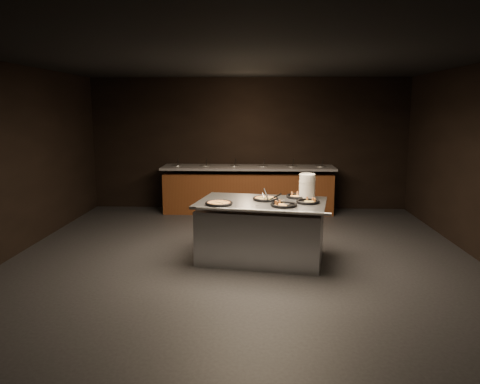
% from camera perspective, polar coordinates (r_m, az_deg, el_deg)
% --- Properties ---
extents(room, '(7.02, 8.02, 2.92)m').
position_cam_1_polar(room, '(6.46, 0.24, 3.25)').
color(room, black).
rests_on(room, ground).
extents(salad_bar, '(3.70, 0.83, 1.18)m').
position_cam_1_polar(salad_bar, '(10.13, 1.00, -0.03)').
color(salad_bar, '#4D2712').
rests_on(salad_bar, ground).
extents(serving_counter, '(2.02, 1.49, 0.89)m').
position_cam_1_polar(serving_counter, '(6.96, 2.63, -4.87)').
color(serving_counter, silver).
rests_on(serving_counter, ground).
extents(plate_stack, '(0.24, 0.24, 0.37)m').
position_cam_1_polar(plate_stack, '(7.12, 8.19, 0.68)').
color(plate_stack, white).
rests_on(plate_stack, serving_counter).
extents(pan_veggie_whole, '(0.39, 0.39, 0.04)m').
position_cam_1_polar(pan_veggie_whole, '(6.62, -2.59, -1.38)').
color(pan_veggie_whole, black).
rests_on(pan_veggie_whole, serving_counter).
extents(pan_cheese_whole, '(0.38, 0.38, 0.04)m').
position_cam_1_polar(pan_cheese_whole, '(6.97, 3.13, -0.80)').
color(pan_cheese_whole, black).
rests_on(pan_cheese_whole, serving_counter).
extents(pan_cheese_slices_a, '(0.37, 0.37, 0.04)m').
position_cam_1_polar(pan_cheese_slices_a, '(7.21, 7.08, -0.50)').
color(pan_cheese_slices_a, black).
rests_on(pan_cheese_slices_a, serving_counter).
extents(pan_cheese_slices_b, '(0.38, 0.38, 0.04)m').
position_cam_1_polar(pan_cheese_slices_b, '(6.55, 5.35, -1.55)').
color(pan_cheese_slices_b, black).
rests_on(pan_cheese_slices_b, serving_counter).
extents(pan_veggie_slices, '(0.34, 0.34, 0.04)m').
position_cam_1_polar(pan_veggie_slices, '(6.81, 8.28, -1.16)').
color(pan_veggie_slices, black).
rests_on(pan_veggie_slices, serving_counter).
extents(server_left, '(0.18, 0.34, 0.17)m').
position_cam_1_polar(server_left, '(6.92, 3.01, -0.36)').
color(server_left, silver).
rests_on(server_left, serving_counter).
extents(server_right, '(0.31, 0.21, 0.17)m').
position_cam_1_polar(server_right, '(6.63, 4.67, -0.87)').
color(server_right, silver).
rests_on(server_right, serving_counter).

